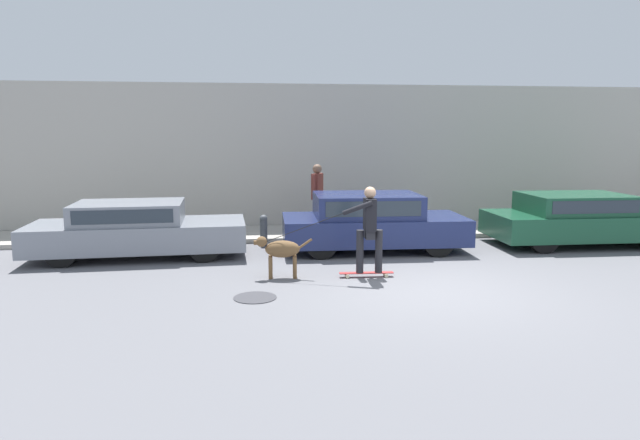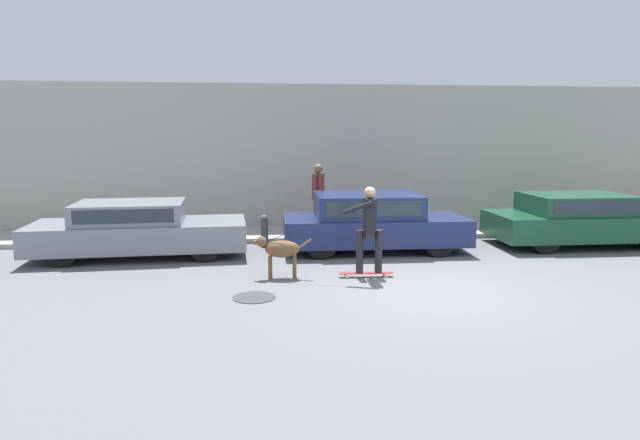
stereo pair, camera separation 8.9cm
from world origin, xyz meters
name	(u,v)px [view 1 (the left image)]	position (x,y,z in m)	size (l,w,h in m)	color
ground_plane	(428,290)	(0.00, 0.00, 0.00)	(36.00, 36.00, 0.00)	slate
back_wall	(355,157)	(0.00, 6.51, 1.93)	(32.00, 0.30, 3.86)	#ADA89E
sidewalk_curb	(363,231)	(0.00, 5.36, 0.06)	(30.00, 1.97, 0.11)	#A39E93
parked_car_0	(137,230)	(-5.27, 3.28, 0.57)	(4.46, 1.92, 1.16)	black
parked_car_1	(372,222)	(-0.24, 3.29, 0.63)	(4.05, 1.94, 1.26)	black
parked_car_2	(579,219)	(4.67, 3.29, 0.60)	(4.23, 1.93, 1.19)	black
dog	(280,250)	(-2.39, 1.13, 0.51)	(1.05, 0.35, 0.76)	brown
skateboarder	(369,226)	(-0.81, 0.98, 0.94)	(2.37, 0.54, 1.64)	beige
pedestrian_with_bag	(317,194)	(-1.24, 4.93, 1.08)	(0.37, 0.57, 1.71)	#3D4760
manhole_cover	(255,298)	(-2.87, -0.09, 0.01)	(0.68, 0.68, 0.01)	#38383D
fire_hydrant	(264,229)	(-2.60, 4.12, 0.38)	(0.18, 0.18, 0.72)	#4C5156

